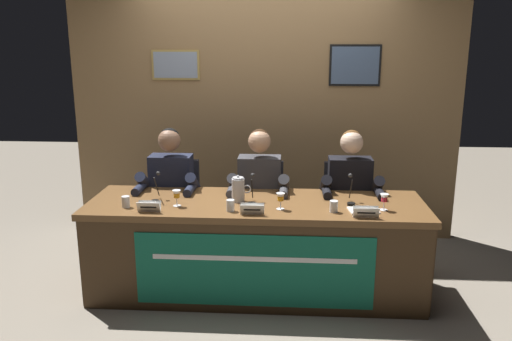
# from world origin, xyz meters

# --- Properties ---
(ground_plane) EXTENTS (12.00, 12.00, 0.00)m
(ground_plane) POSITION_xyz_m (0.00, 0.00, 0.00)
(ground_plane) COLOR gray
(wall_back_panelled) EXTENTS (3.79, 0.14, 2.60)m
(wall_back_panelled) POSITION_xyz_m (0.00, 1.29, 1.30)
(wall_back_panelled) COLOR #937047
(wall_back_panelled) RESTS_ON ground_plane
(conference_table) EXTENTS (2.59, 0.79, 0.74)m
(conference_table) POSITION_xyz_m (0.00, -0.11, 0.49)
(conference_table) COLOR brown
(conference_table) RESTS_ON ground_plane
(chair_left) EXTENTS (0.44, 0.45, 0.90)m
(chair_left) POSITION_xyz_m (-0.76, 0.58, 0.44)
(chair_left) COLOR black
(chair_left) RESTS_ON ground_plane
(panelist_left) EXTENTS (0.51, 0.48, 1.23)m
(panelist_left) POSITION_xyz_m (-0.76, 0.38, 0.72)
(panelist_left) COLOR black
(panelist_left) RESTS_ON ground_plane
(nameplate_left) EXTENTS (0.17, 0.06, 0.08)m
(nameplate_left) POSITION_xyz_m (-0.76, -0.29, 0.78)
(nameplate_left) COLOR white
(nameplate_left) RESTS_ON conference_table
(juice_glass_left) EXTENTS (0.06, 0.06, 0.12)m
(juice_glass_left) POSITION_xyz_m (-0.59, -0.14, 0.83)
(juice_glass_left) COLOR white
(juice_glass_left) RESTS_ON conference_table
(water_cup_left) EXTENTS (0.06, 0.06, 0.08)m
(water_cup_left) POSITION_xyz_m (-0.96, -0.19, 0.78)
(water_cup_left) COLOR silver
(water_cup_left) RESTS_ON conference_table
(microphone_left) EXTENTS (0.06, 0.17, 0.22)m
(microphone_left) POSITION_xyz_m (-0.77, -0.03, 0.81)
(microphone_left) COLOR black
(microphone_left) RESTS_ON conference_table
(chair_center) EXTENTS (0.44, 0.45, 0.90)m
(chair_center) POSITION_xyz_m (0.00, 0.58, 0.44)
(chair_center) COLOR black
(chair_center) RESTS_ON ground_plane
(panelist_center) EXTENTS (0.51, 0.48, 1.23)m
(panelist_center) POSITION_xyz_m (0.00, 0.38, 0.72)
(panelist_center) COLOR black
(panelist_center) RESTS_ON ground_plane
(nameplate_center) EXTENTS (0.17, 0.06, 0.08)m
(nameplate_center) POSITION_xyz_m (-0.01, -0.29, 0.78)
(nameplate_center) COLOR white
(nameplate_center) RESTS_ON conference_table
(juice_glass_center) EXTENTS (0.06, 0.06, 0.12)m
(juice_glass_center) POSITION_xyz_m (0.19, -0.17, 0.83)
(juice_glass_center) COLOR white
(juice_glass_center) RESTS_ON conference_table
(water_cup_center) EXTENTS (0.06, 0.06, 0.08)m
(water_cup_center) POSITION_xyz_m (-0.17, -0.23, 0.78)
(water_cup_center) COLOR silver
(water_cup_center) RESTS_ON conference_table
(microphone_center) EXTENTS (0.06, 0.17, 0.22)m
(microphone_center) POSITION_xyz_m (-0.03, -0.04, 0.81)
(microphone_center) COLOR black
(microphone_center) RESTS_ON conference_table
(chair_right) EXTENTS (0.44, 0.45, 0.90)m
(chair_right) POSITION_xyz_m (0.76, 0.58, 0.44)
(chair_right) COLOR black
(chair_right) RESTS_ON ground_plane
(panelist_right) EXTENTS (0.51, 0.48, 1.23)m
(panelist_right) POSITION_xyz_m (0.76, 0.38, 0.72)
(panelist_right) COLOR black
(panelist_right) RESTS_ON ground_plane
(nameplate_right) EXTENTS (0.18, 0.06, 0.08)m
(nameplate_right) POSITION_xyz_m (0.79, -0.31, 0.78)
(nameplate_right) COLOR white
(nameplate_right) RESTS_ON conference_table
(juice_glass_right) EXTENTS (0.06, 0.06, 0.12)m
(juice_glass_right) POSITION_xyz_m (0.95, -0.14, 0.83)
(juice_glass_right) COLOR white
(juice_glass_right) RESTS_ON conference_table
(water_cup_right) EXTENTS (0.06, 0.06, 0.08)m
(water_cup_right) POSITION_xyz_m (0.58, -0.20, 0.78)
(water_cup_right) COLOR silver
(water_cup_right) RESTS_ON conference_table
(microphone_right) EXTENTS (0.06, 0.17, 0.22)m
(microphone_right) POSITION_xyz_m (0.72, 0.00, 0.81)
(microphone_right) COLOR black
(microphone_right) RESTS_ON conference_table
(water_pitcher_central) EXTENTS (0.15, 0.10, 0.21)m
(water_pitcher_central) POSITION_xyz_m (-0.14, 0.01, 0.83)
(water_pitcher_central) COLOR silver
(water_pitcher_central) RESTS_ON conference_table
(document_stack_right) EXTENTS (0.23, 0.18, 0.01)m
(document_stack_right) POSITION_xyz_m (0.80, -0.17, 0.75)
(document_stack_right) COLOR white
(document_stack_right) RESTS_ON conference_table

